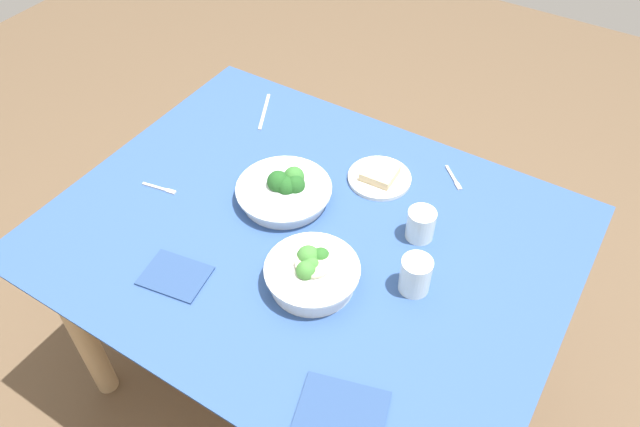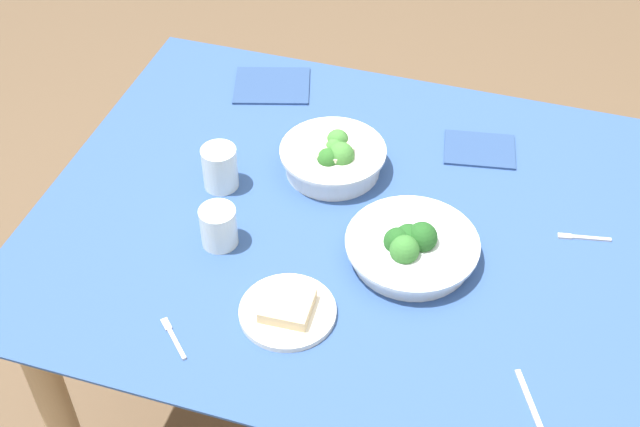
{
  "view_description": "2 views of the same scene",
  "coord_description": "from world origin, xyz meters",
  "px_view_note": "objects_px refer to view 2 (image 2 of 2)",
  "views": [
    {
      "loc": [
        0.61,
        -0.92,
        1.94
      ],
      "look_at": [
        0.01,
        0.04,
        0.77
      ],
      "focal_mm": 34.21,
      "sensor_mm": 36.0,
      "label": 1
    },
    {
      "loc": [
        -0.3,
        1.26,
        1.99
      ],
      "look_at": [
        0.07,
        0.05,
        0.77
      ],
      "focal_mm": 48.09,
      "sensor_mm": 36.0,
      "label": 2
    }
  ],
  "objects_px": {
    "water_glass_center": "(219,226)",
    "fork_by_far_bowl": "(173,337)",
    "fork_by_near_bowl": "(582,237)",
    "table_knife_left": "(536,416)",
    "napkin_folded_upper": "(480,150)",
    "broccoli_bowl_far": "(411,247)",
    "bread_side_plate": "(288,310)",
    "broccoli_bowl_near": "(333,158)",
    "napkin_folded_lower": "(272,86)",
    "water_glass_side": "(220,168)"
  },
  "relations": [
    {
      "from": "fork_by_far_bowl",
      "to": "water_glass_center",
      "type": "bearing_deg",
      "value": -43.58
    },
    {
      "from": "bread_side_plate",
      "to": "table_knife_left",
      "type": "relative_size",
      "value": 0.96
    },
    {
      "from": "water_glass_side",
      "to": "fork_by_near_bowl",
      "type": "relative_size",
      "value": 0.91
    },
    {
      "from": "napkin_folded_upper",
      "to": "fork_by_near_bowl",
      "type": "bearing_deg",
      "value": 138.48
    },
    {
      "from": "broccoli_bowl_far",
      "to": "fork_by_near_bowl",
      "type": "relative_size",
      "value": 2.48
    },
    {
      "from": "broccoli_bowl_near",
      "to": "napkin_folded_lower",
      "type": "relative_size",
      "value": 1.26
    },
    {
      "from": "fork_by_near_bowl",
      "to": "napkin_folded_upper",
      "type": "bearing_deg",
      "value": -52.01
    },
    {
      "from": "bread_side_plate",
      "to": "table_knife_left",
      "type": "distance_m",
      "value": 0.49
    },
    {
      "from": "broccoli_bowl_near",
      "to": "napkin_folded_upper",
      "type": "height_order",
      "value": "broccoli_bowl_near"
    },
    {
      "from": "broccoli_bowl_near",
      "to": "napkin_folded_upper",
      "type": "relative_size",
      "value": 1.46
    },
    {
      "from": "broccoli_bowl_near",
      "to": "bread_side_plate",
      "type": "bearing_deg",
      "value": 94.79
    },
    {
      "from": "table_knife_left",
      "to": "broccoli_bowl_far",
      "type": "bearing_deg",
      "value": -162.69
    },
    {
      "from": "fork_by_far_bowl",
      "to": "napkin_folded_lower",
      "type": "distance_m",
      "value": 0.81
    },
    {
      "from": "broccoli_bowl_far",
      "to": "napkin_folded_lower",
      "type": "distance_m",
      "value": 0.66
    },
    {
      "from": "bread_side_plate",
      "to": "napkin_folded_upper",
      "type": "distance_m",
      "value": 0.65
    },
    {
      "from": "fork_by_near_bowl",
      "to": "table_knife_left",
      "type": "xyz_separation_m",
      "value": [
        0.04,
        0.46,
        -0.0
      ]
    },
    {
      "from": "fork_by_near_bowl",
      "to": "napkin_folded_upper",
      "type": "xyz_separation_m",
      "value": [
        0.25,
        -0.22,
        0.0
      ]
    },
    {
      "from": "water_glass_side",
      "to": "fork_by_near_bowl",
      "type": "bearing_deg",
      "value": -175.19
    },
    {
      "from": "water_glass_center",
      "to": "fork_by_near_bowl",
      "type": "distance_m",
      "value": 0.75
    },
    {
      "from": "water_glass_side",
      "to": "table_knife_left",
      "type": "xyz_separation_m",
      "value": [
        -0.73,
        0.39,
        -0.05
      ]
    },
    {
      "from": "broccoli_bowl_far",
      "to": "napkin_folded_lower",
      "type": "bearing_deg",
      "value": -45.72
    },
    {
      "from": "bread_side_plate",
      "to": "fork_by_near_bowl",
      "type": "distance_m",
      "value": 0.63
    },
    {
      "from": "broccoli_bowl_near",
      "to": "fork_by_far_bowl",
      "type": "height_order",
      "value": "broccoli_bowl_near"
    },
    {
      "from": "bread_side_plate",
      "to": "water_glass_center",
      "type": "bearing_deg",
      "value": -35.82
    },
    {
      "from": "water_glass_center",
      "to": "fork_by_far_bowl",
      "type": "xyz_separation_m",
      "value": [
        -0.01,
        0.26,
        -0.04
      ]
    },
    {
      "from": "water_glass_center",
      "to": "fork_by_near_bowl",
      "type": "xyz_separation_m",
      "value": [
        -0.71,
        -0.23,
        -0.04
      ]
    },
    {
      "from": "broccoli_bowl_far",
      "to": "fork_by_near_bowl",
      "type": "xyz_separation_m",
      "value": [
        -0.33,
        -0.16,
        -0.03
      ]
    },
    {
      "from": "broccoli_bowl_near",
      "to": "napkin_folded_upper",
      "type": "distance_m",
      "value": 0.35
    },
    {
      "from": "fork_by_near_bowl",
      "to": "table_knife_left",
      "type": "height_order",
      "value": "same"
    },
    {
      "from": "water_glass_side",
      "to": "fork_by_far_bowl",
      "type": "xyz_separation_m",
      "value": [
        -0.07,
        0.42,
        -0.05
      ]
    },
    {
      "from": "broccoli_bowl_far",
      "to": "bread_side_plate",
      "type": "relative_size",
      "value": 1.45
    },
    {
      "from": "water_glass_side",
      "to": "fork_by_far_bowl",
      "type": "distance_m",
      "value": 0.43
    },
    {
      "from": "water_glass_side",
      "to": "napkin_folded_lower",
      "type": "xyz_separation_m",
      "value": [
        0.02,
        -0.38,
        -0.05
      ]
    },
    {
      "from": "broccoli_bowl_near",
      "to": "fork_by_far_bowl",
      "type": "distance_m",
      "value": 0.56
    },
    {
      "from": "broccoli_bowl_near",
      "to": "fork_by_near_bowl",
      "type": "relative_size",
      "value": 2.18
    },
    {
      "from": "bread_side_plate",
      "to": "napkin_folded_upper",
      "type": "bearing_deg",
      "value": -114.36
    },
    {
      "from": "water_glass_center",
      "to": "water_glass_side",
      "type": "xyz_separation_m",
      "value": [
        0.06,
        -0.16,
        0.01
      ]
    },
    {
      "from": "napkin_folded_lower",
      "to": "napkin_folded_upper",
      "type": "bearing_deg",
      "value": 169.88
    },
    {
      "from": "broccoli_bowl_near",
      "to": "napkin_folded_lower",
      "type": "height_order",
      "value": "broccoli_bowl_near"
    },
    {
      "from": "table_knife_left",
      "to": "napkin_folded_upper",
      "type": "bearing_deg",
      "value": 170.76
    },
    {
      "from": "table_knife_left",
      "to": "napkin_folded_upper",
      "type": "height_order",
      "value": "napkin_folded_upper"
    },
    {
      "from": "fork_by_near_bowl",
      "to": "napkin_folded_upper",
      "type": "distance_m",
      "value": 0.33
    },
    {
      "from": "broccoli_bowl_far",
      "to": "table_knife_left",
      "type": "distance_m",
      "value": 0.42
    },
    {
      "from": "fork_by_near_bowl",
      "to": "fork_by_far_bowl",
      "type": "bearing_deg",
      "value": 24.23
    },
    {
      "from": "fork_by_far_bowl",
      "to": "napkin_folded_upper",
      "type": "relative_size",
      "value": 0.51
    },
    {
      "from": "water_glass_center",
      "to": "napkin_folded_upper",
      "type": "relative_size",
      "value": 0.55
    },
    {
      "from": "water_glass_center",
      "to": "bread_side_plate",
      "type": "bearing_deg",
      "value": 144.18
    },
    {
      "from": "fork_by_near_bowl",
      "to": "table_knife_left",
      "type": "relative_size",
      "value": 0.56
    },
    {
      "from": "table_knife_left",
      "to": "napkin_folded_lower",
      "type": "xyz_separation_m",
      "value": [
        0.75,
        -0.78,
        0.0
      ]
    },
    {
      "from": "broccoli_bowl_far",
      "to": "fork_by_near_bowl",
      "type": "height_order",
      "value": "broccoli_bowl_far"
    }
  ]
}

